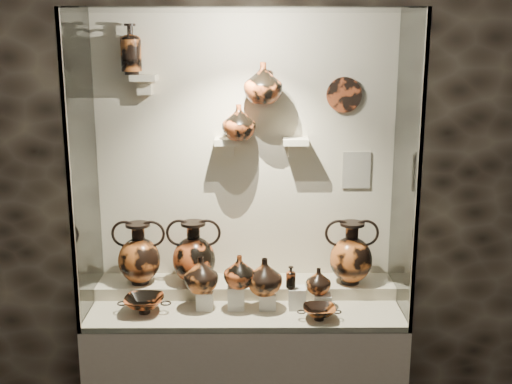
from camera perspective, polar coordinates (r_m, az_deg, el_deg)
wall_back at (r=3.67m, az=-0.94°, el=3.17°), size 5.00×0.02×3.20m
plinth at (r=3.78m, az=-0.92°, el=-15.94°), size 1.70×0.60×0.80m
front_tier at (r=3.60m, az=-0.94°, el=-10.18°), size 1.68×0.58×0.03m
rear_tier at (r=3.74m, az=-0.92°, el=-8.61°), size 1.70×0.25×0.10m
back_panel at (r=3.67m, az=-0.94°, el=3.16°), size 1.70×0.03×1.60m
glass_front at (r=3.07m, az=-1.06°, el=1.09°), size 1.70×0.01×1.60m
glass_left at (r=3.47m, az=-15.11°, el=2.09°), size 0.01×0.60×1.60m
glass_right at (r=3.45m, az=13.20°, el=2.14°), size 0.01×0.60×1.60m
glass_top at (r=3.29m, az=-1.05°, el=15.89°), size 1.70×0.60×0.01m
frame_post_left at (r=3.20m, az=-16.29°, el=1.05°), size 0.02×0.02×1.60m
frame_post_right at (r=3.18m, az=14.29°, el=1.10°), size 0.02×0.02×1.60m
pedestal_a at (r=3.53m, az=-4.58°, el=-9.52°), size 0.09×0.09×0.10m
pedestal_b at (r=3.52m, az=-1.78°, el=-9.31°), size 0.09×0.09×0.13m
pedestal_c at (r=3.53m, az=1.02°, el=-9.61°), size 0.09×0.09×0.09m
pedestal_d at (r=3.53m, az=3.66°, el=-9.36°), size 0.09×0.09×0.12m
pedestal_e at (r=3.55m, az=5.94°, el=-9.62°), size 0.09×0.09×0.08m
bracket_ul at (r=3.59m, az=-9.94°, el=9.97°), size 0.14×0.12×0.04m
bracket_ca at (r=3.58m, az=-2.56°, el=4.51°), size 0.14×0.12×0.04m
bracket_cb at (r=3.55m, az=0.66°, el=7.71°), size 0.10×0.12×0.04m
bracket_cc at (r=3.58m, az=3.54°, el=4.51°), size 0.14×0.12×0.04m
amphora_left at (r=3.69m, az=-10.35°, el=-5.36°), size 0.37×0.37×0.36m
amphora_mid at (r=3.65m, az=-5.55°, el=-5.37°), size 0.30×0.30×0.37m
amphora_right at (r=3.67m, az=8.46°, el=-5.34°), size 0.32×0.32×0.36m
jug_a at (r=3.48m, az=-4.90°, el=-7.28°), size 0.25×0.25×0.20m
jug_b at (r=3.45m, az=-1.48°, el=-7.05°), size 0.21×0.21×0.18m
jug_c at (r=3.46m, az=0.77°, el=-7.48°), size 0.22×0.22×0.20m
jug_e at (r=3.52m, az=5.56°, el=-7.86°), size 0.18×0.18×0.14m
lekythos_small at (r=3.46m, az=3.11°, el=-7.46°), size 0.07×0.07×0.14m
kylix_left at (r=3.52m, az=-9.90°, el=-9.70°), size 0.32×0.29×0.11m
kylix_right at (r=3.41m, az=5.64°, el=-10.54°), size 0.28×0.26×0.09m
lekythos_tall at (r=3.57m, az=-11.07°, el=12.63°), size 0.16×0.16×0.30m
ovoid_vase_a at (r=3.52m, az=-1.54°, el=6.24°), size 0.22×0.22×0.19m
ovoid_vase_b at (r=3.48m, az=0.63°, el=9.69°), size 0.24×0.24×0.22m
wall_plate at (r=3.63m, az=7.83°, el=8.56°), size 0.20×0.02×0.20m
info_placard at (r=3.71m, az=8.91°, el=1.94°), size 0.16×0.01×0.21m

